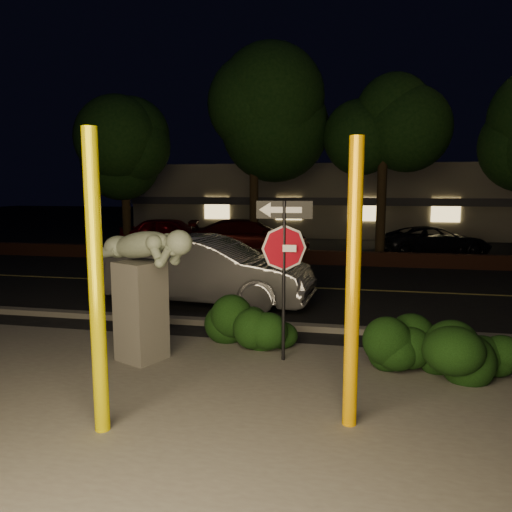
# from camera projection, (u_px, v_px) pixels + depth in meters

# --- Properties ---
(ground) EXTENTS (90.00, 90.00, 0.00)m
(ground) POSITION_uv_depth(u_px,v_px,m) (307.00, 270.00, 16.92)
(ground) COLOR black
(ground) RESTS_ON ground
(patio) EXTENTS (14.00, 6.00, 0.02)m
(patio) POSITION_uv_depth(u_px,v_px,m) (219.00, 414.00, 6.25)
(patio) COLOR #4C4944
(patio) RESTS_ON ground
(road) EXTENTS (80.00, 8.00, 0.01)m
(road) POSITION_uv_depth(u_px,v_px,m) (296.00, 287.00, 14.01)
(road) COLOR black
(road) RESTS_ON ground
(lane_marking) EXTENTS (80.00, 0.12, 0.00)m
(lane_marking) POSITION_uv_depth(u_px,v_px,m) (296.00, 287.00, 14.01)
(lane_marking) COLOR #AF9E46
(lane_marking) RESTS_ON road
(curb) EXTENTS (80.00, 0.25, 0.12)m
(curb) POSITION_uv_depth(u_px,v_px,m) (272.00, 325.00, 10.02)
(curb) COLOR #4C4944
(curb) RESTS_ON ground
(brick_wall) EXTENTS (40.00, 0.35, 0.50)m
(brick_wall) POSITION_uv_depth(u_px,v_px,m) (311.00, 257.00, 18.14)
(brick_wall) COLOR #422015
(brick_wall) RESTS_ON ground
(parking_lot) EXTENTS (40.00, 12.00, 0.01)m
(parking_lot) POSITION_uv_depth(u_px,v_px,m) (322.00, 246.00, 23.71)
(parking_lot) COLOR black
(parking_lot) RESTS_ON ground
(building) EXTENTS (22.00, 10.20, 4.00)m
(building) POSITION_uv_depth(u_px,v_px,m) (331.00, 199.00, 31.17)
(building) COLOR gray
(building) RESTS_ON ground
(tree_far_a) EXTENTS (4.60, 4.60, 7.43)m
(tree_far_a) POSITION_uv_depth(u_px,v_px,m) (123.00, 125.00, 20.66)
(tree_far_a) COLOR black
(tree_far_a) RESTS_ON ground
(tree_far_b) EXTENTS (5.20, 5.20, 8.41)m
(tree_far_b) POSITION_uv_depth(u_px,v_px,m) (254.00, 103.00, 19.66)
(tree_far_b) COLOR black
(tree_far_b) RESTS_ON ground
(tree_far_c) EXTENTS (4.80, 4.80, 7.84)m
(tree_far_c) POSITION_uv_depth(u_px,v_px,m) (385.00, 108.00, 18.34)
(tree_far_c) COLOR black
(tree_far_c) RESTS_ON ground
(yellow_pole_left) EXTENTS (0.17, 0.17, 3.49)m
(yellow_pole_left) POSITION_uv_depth(u_px,v_px,m) (96.00, 285.00, 5.60)
(yellow_pole_left) COLOR #DCCE00
(yellow_pole_left) RESTS_ON ground
(yellow_pole_right) EXTENTS (0.17, 0.17, 3.40)m
(yellow_pole_right) POSITION_uv_depth(u_px,v_px,m) (353.00, 286.00, 5.74)
(yellow_pole_right) COLOR #FFB000
(yellow_pole_right) RESTS_ON ground
(signpost) EXTENTS (0.89, 0.11, 2.61)m
(signpost) POSITION_uv_depth(u_px,v_px,m) (284.00, 249.00, 7.91)
(signpost) COLOR black
(signpost) RESTS_ON ground
(sculpture) EXTENTS (1.99, 1.29, 2.20)m
(sculpture) POSITION_uv_depth(u_px,v_px,m) (142.00, 279.00, 8.00)
(sculpture) COLOR #4C4944
(sculpture) RESTS_ON ground
(hedge_center) EXTENTS (1.83, 0.92, 0.93)m
(hedge_center) POSITION_uv_depth(u_px,v_px,m) (251.00, 322.00, 8.78)
(hedge_center) COLOR black
(hedge_center) RESTS_ON ground
(hedge_right) EXTENTS (1.68, 1.20, 0.99)m
(hedge_right) POSITION_uv_depth(u_px,v_px,m) (409.00, 339.00, 7.73)
(hedge_right) COLOR black
(hedge_right) RESTS_ON ground
(hedge_far_right) EXTENTS (1.62, 1.22, 1.01)m
(hedge_far_right) POSITION_uv_depth(u_px,v_px,m) (473.00, 348.00, 7.25)
(hedge_far_right) COLOR black
(hedge_far_right) RESTS_ON ground
(silver_sedan) EXTENTS (5.09, 2.12, 1.64)m
(silver_sedan) POSITION_uv_depth(u_px,v_px,m) (209.00, 271.00, 12.00)
(silver_sedan) COLOR #A6A5AA
(silver_sedan) RESTS_ON ground
(parked_car_red) EXTENTS (4.47, 2.03, 1.49)m
(parked_car_red) POSITION_uv_depth(u_px,v_px,m) (171.00, 234.00, 21.67)
(parked_car_red) COLOR #68020C
(parked_car_red) RESTS_ON ground
(parked_car_darkred) EXTENTS (5.34, 3.22, 1.45)m
(parked_car_darkred) POSITION_uv_depth(u_px,v_px,m) (250.00, 237.00, 20.75)
(parked_car_darkred) COLOR #400907
(parked_car_darkred) RESTS_ON ground
(parked_car_dark) EXTENTS (4.72, 3.05, 1.21)m
(parked_car_dark) POSITION_uv_depth(u_px,v_px,m) (435.00, 241.00, 20.12)
(parked_car_dark) COLOR black
(parked_car_dark) RESTS_ON ground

